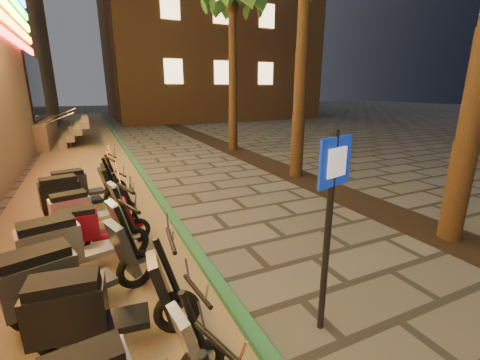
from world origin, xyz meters
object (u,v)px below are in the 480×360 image
pedestrian_sign (330,208)px  scooter_9 (72,243)px  scooter_12 (75,194)px  scooter_13 (81,185)px  scooter_8 (66,275)px  scooter_10 (93,226)px  scooter_11 (85,209)px  scooter_7 (96,308)px

pedestrian_sign → scooter_9: bearing=122.4°
scooter_12 → scooter_13: 0.75m
scooter_8 → scooter_13: bearing=70.6°
scooter_13 → scooter_12: bearing=-112.9°
scooter_10 → scooter_13: (-0.19, 2.55, 0.06)m
scooter_12 → scooter_11: bearing=-90.8°
scooter_9 → scooter_10: (0.29, 0.77, -0.10)m
scooter_9 → scooter_10: size_ratio=1.22×
scooter_7 → scooter_10: bearing=95.4°
scooter_7 → scooter_12: bearing=100.0°
scooter_9 → scooter_11: 1.63m
scooter_10 → scooter_13: size_ratio=0.89×
pedestrian_sign → scooter_8: pedestrian_sign is taller
scooter_7 → scooter_13: scooter_7 is taller
pedestrian_sign → scooter_7: (-2.35, 0.73, -0.98)m
pedestrian_sign → scooter_12: pedestrian_sign is taller
scooter_11 → scooter_13: (-0.07, 1.71, 0.02)m
scooter_7 → scooter_9: size_ratio=0.96×
pedestrian_sign → scooter_7: pedestrian_sign is taller
pedestrian_sign → scooter_7: 2.65m
scooter_8 → scooter_13: scooter_8 is taller
scooter_7 → scooter_8: (-0.30, 0.76, 0.03)m
pedestrian_sign → scooter_11: 4.81m
scooter_8 → scooter_9: size_ratio=0.99×
scooter_11 → scooter_13: 1.71m
scooter_10 → scooter_12: size_ratio=0.84×
pedestrian_sign → scooter_11: pedestrian_sign is taller
scooter_10 → scooter_12: 1.84m
scooter_8 → scooter_9: 0.90m
pedestrian_sign → scooter_13: 6.33m
pedestrian_sign → scooter_10: (-2.33, 3.17, -1.05)m
scooter_9 → scooter_10: 0.83m
scooter_8 → scooter_12: (0.01, 3.49, -0.01)m
scooter_10 → scooter_12: (-0.32, 1.81, 0.08)m
scooter_12 → pedestrian_sign: bearing=-74.0°
scooter_7 → scooter_8: size_ratio=0.97×
scooter_9 → scooter_10: bearing=55.9°
scooter_8 → scooter_10: bearing=61.4°
pedestrian_sign → scooter_13: size_ratio=1.39×
scooter_11 → scooter_12: 0.99m
scooter_7 → scooter_8: bearing=117.8°
scooter_7 → scooter_10: (0.02, 2.43, -0.07)m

